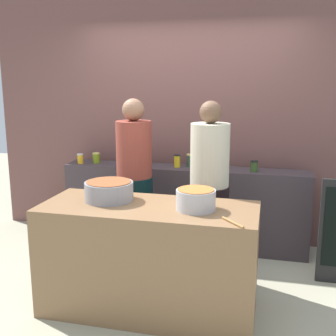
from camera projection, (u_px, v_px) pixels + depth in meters
ground at (159, 291)px, 3.72m from camera, size 12.00×12.00×0.00m
storefront_wall at (191, 111)px, 4.79m from camera, size 4.80×0.12×3.00m
display_shelf at (184, 207)px, 4.67m from camera, size 2.70×0.36×0.90m
prep_table at (149, 258)px, 3.34m from camera, size 1.70×0.70×0.88m
preserve_jar_0 at (80, 159)px, 4.78m from camera, size 0.07×0.07×0.11m
preserve_jar_1 at (96, 158)px, 4.80m from camera, size 0.09×0.09×0.12m
preserve_jar_2 at (134, 159)px, 4.73m from camera, size 0.07×0.07×0.12m
preserve_jar_3 at (145, 159)px, 4.69m from camera, size 0.07×0.07×0.14m
preserve_jar_4 at (177, 161)px, 4.57m from camera, size 0.07×0.07×0.14m
preserve_jar_5 at (190, 160)px, 4.60m from camera, size 0.08×0.08×0.14m
preserve_jar_6 at (203, 162)px, 4.58m from camera, size 0.07×0.07×0.10m
preserve_jar_7 at (213, 165)px, 4.47m from camera, size 0.09×0.09×0.10m
preserve_jar_8 at (254, 166)px, 4.35m from camera, size 0.08×0.08×0.12m
cooking_pot_left at (109, 191)px, 3.39m from camera, size 0.39×0.39×0.16m
cooking_pot_center at (196, 200)px, 3.14m from camera, size 0.30×0.30×0.16m
wooden_spoon at (233, 222)px, 2.84m from camera, size 0.17×0.19×0.02m
cook_with_tongs at (135, 191)px, 4.16m from camera, size 0.36×0.36×1.67m
cook_in_cap at (209, 203)px, 3.77m from camera, size 0.36×0.36×1.67m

